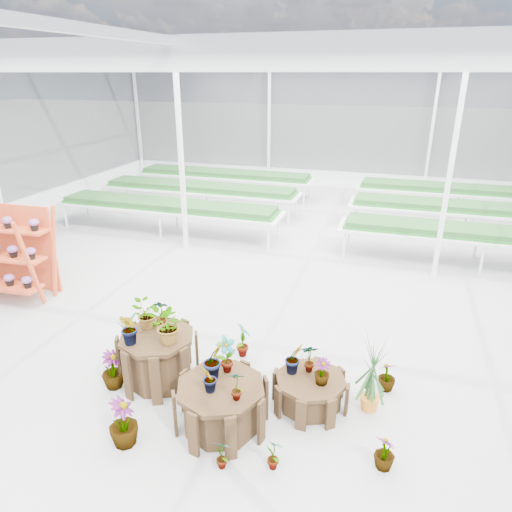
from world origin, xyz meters
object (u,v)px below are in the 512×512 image
(plinth_tall, at_px, (159,358))
(plinth_mid, at_px, (221,405))
(plinth_low, at_px, (310,392))
(shelf_rack, at_px, (7,254))

(plinth_tall, xyz_separation_m, plinth_mid, (1.20, -0.60, -0.07))
(plinth_tall, xyz_separation_m, plinth_low, (2.20, 0.10, -0.16))
(plinth_tall, bearing_deg, plinth_low, 2.60)
(plinth_mid, height_order, plinth_low, plinth_mid)
(plinth_low, bearing_deg, plinth_tall, -177.40)
(plinth_tall, bearing_deg, plinth_mid, -26.57)
(plinth_mid, height_order, shelf_rack, shelf_rack)
(plinth_mid, bearing_deg, plinth_tall, 153.43)
(plinth_low, bearing_deg, plinth_mid, -145.01)
(shelf_rack, bearing_deg, plinth_tall, -24.07)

